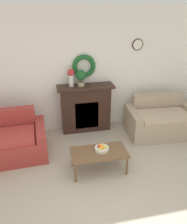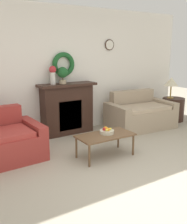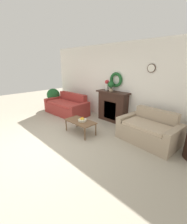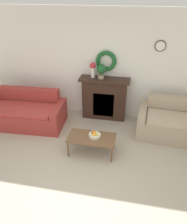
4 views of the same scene
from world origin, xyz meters
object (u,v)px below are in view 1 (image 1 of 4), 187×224
loveseat_right (160,120)px  potted_plant_on_mantel (81,76)px  coffee_table (99,154)px  fruit_bowl (102,148)px  vase_on_mantel_left (71,76)px  fireplace (86,108)px

loveseat_right → potted_plant_on_mantel: size_ratio=4.51×
coffee_table → fruit_bowl: bearing=32.8°
vase_on_mantel_left → potted_plant_on_mantel: vase_on_mantel_left is taller
coffee_table → fruit_bowl: size_ratio=3.90×
loveseat_right → fruit_bowl: bearing=-145.3°
coffee_table → potted_plant_on_mantel: 1.76m
loveseat_right → fruit_bowl: loveseat_right is taller
fireplace → fruit_bowl: bearing=-89.2°
fireplace → coffee_table: 1.51m
potted_plant_on_mantel → coffee_table: bearing=-87.7°
fireplace → fruit_bowl: 1.46m
potted_plant_on_mantel → vase_on_mantel_left: bearing=174.6°
fruit_bowl → vase_on_mantel_left: (-0.32, 1.46, 0.88)m
fireplace → potted_plant_on_mantel: size_ratio=3.58×
fireplace → coffee_table: size_ratio=1.28×
fruit_bowl → potted_plant_on_mantel: size_ratio=0.72×
vase_on_mantel_left → fruit_bowl: bearing=-77.5°
fruit_bowl → vase_on_mantel_left: vase_on_mantel_left is taller
fireplace → vase_on_mantel_left: bearing=179.0°
fireplace → loveseat_right: bearing=-16.9°
fireplace → vase_on_mantel_left: vase_on_mantel_left is taller
coffee_table → vase_on_mantel_left: bearing=100.2°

